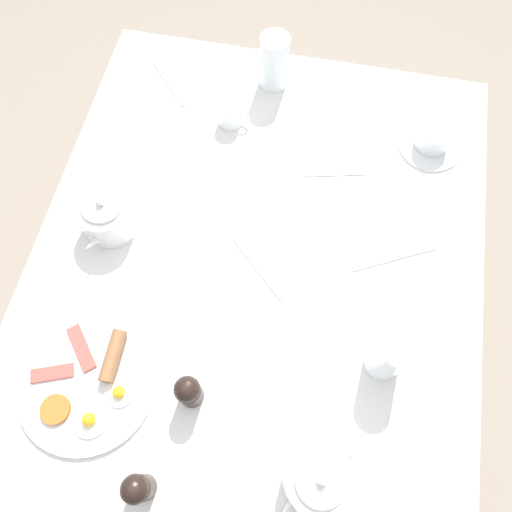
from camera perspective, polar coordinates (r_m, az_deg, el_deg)
name	(u,v)px	position (r m, az deg, el deg)	size (l,w,h in m)	color
ground_plane	(256,339)	(1.80, 0.00, -9.42)	(8.00, 8.00, 0.00)	gray
table	(256,270)	(1.16, 0.00, -1.59)	(0.99, 1.22, 0.72)	white
breakfast_plate	(89,383)	(1.08, -18.56, -13.58)	(0.28, 0.28, 0.04)	white
teapot_near	(107,215)	(1.15, -16.61, 4.57)	(0.12, 0.20, 0.11)	white
teapot_far	(319,480)	(0.98, 7.17, -24.05)	(0.14, 0.17, 0.11)	white
teacup_with_saucer_left	(433,139)	(1.31, 19.53, 12.49)	(0.16, 0.16, 0.06)	white
water_glass_tall	(390,355)	(1.01, 15.02, -10.88)	(0.07, 0.07, 0.14)	white
water_glass_short	(202,512)	(0.97, -6.14, -27.05)	(0.07, 0.07, 0.11)	white
wine_glass_spare	(274,62)	(1.33, 2.11, 21.29)	(0.07, 0.07, 0.15)	white
creamer_jug	(231,116)	(1.28, -2.92, 15.71)	(0.08, 0.06, 0.05)	white
pepper_grinder	(138,489)	(0.99, -13.33, -24.45)	(0.05, 0.05, 0.11)	black
salt_grinder	(189,392)	(0.98, -7.68, -15.10)	(0.05, 0.05, 0.11)	black
fork_by_plate	(258,268)	(1.10, 0.28, -1.33)	(0.15, 0.14, 0.00)	silver
knife_by_plate	(394,257)	(1.15, 15.51, -0.14)	(0.18, 0.10, 0.00)	silver
spoon_for_tea	(336,173)	(1.23, 9.11, 9.35)	(0.16, 0.05, 0.00)	silver
fork_spare	(169,83)	(1.40, -9.93, 18.93)	(0.13, 0.14, 0.00)	silver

